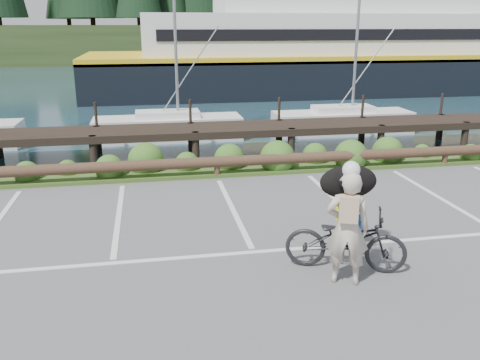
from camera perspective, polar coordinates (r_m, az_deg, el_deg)
name	(u,v)px	position (r m, az deg, el deg)	size (l,w,h in m)	color
ground	(249,244)	(10.06, 1.06, -7.16)	(72.00, 72.00, 0.00)	#525254
harbor_backdrop	(158,50)	(87.58, -9.18, 14.17)	(170.00, 160.00, 30.00)	#1A323F
vegetation_strip	(214,169)	(14.97, -2.94, 1.25)	(34.00, 1.60, 0.10)	#3D5B21
log_rail	(217,177)	(14.32, -2.57, 0.30)	(32.00, 0.30, 0.60)	#443021
bicycle	(346,240)	(9.05, 11.77, -6.62)	(0.73, 2.08, 1.10)	black
cyclist	(347,228)	(8.44, 11.96, -5.32)	(0.70, 0.46, 1.93)	beige
dog	(348,182)	(9.38, 12.07, -0.19)	(1.07, 0.52, 0.62)	black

